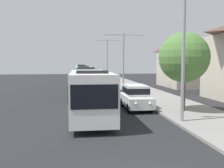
{
  "coord_description": "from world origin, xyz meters",
  "views": [
    {
      "loc": [
        -2.06,
        -6.66,
        3.62
      ],
      "look_at": [
        0.77,
        14.83,
        1.85
      ],
      "focal_mm": 41.05,
      "sensor_mm": 36.0,
      "label": 1
    }
  ],
  "objects_px": {
    "bus_fourth_in_line": "(82,72)",
    "white_suv": "(136,96)",
    "streetlamp_mid": "(124,55)",
    "roadside_tree": "(184,57)",
    "bus_lead": "(90,91)",
    "bus_second_in_line": "(85,80)",
    "bus_rear": "(81,71)",
    "streetlamp_near": "(184,40)",
    "bus_middle": "(83,75)",
    "streetlamp_far": "(107,55)",
    "bus_tail_end": "(81,69)"
  },
  "relations": [
    {
      "from": "bus_rear",
      "to": "streetlamp_far",
      "type": "bearing_deg",
      "value": -67.48
    },
    {
      "from": "bus_fourth_in_line",
      "to": "bus_tail_end",
      "type": "xyz_separation_m",
      "value": [
        0.0,
        25.2,
        0.0
      ]
    },
    {
      "from": "bus_tail_end",
      "to": "streetlamp_near",
      "type": "height_order",
      "value": "streetlamp_near"
    },
    {
      "from": "white_suv",
      "to": "roadside_tree",
      "type": "xyz_separation_m",
      "value": [
        3.11,
        -1.91,
        3.0
      ]
    },
    {
      "from": "bus_lead",
      "to": "bus_second_in_line",
      "type": "height_order",
      "value": "same"
    },
    {
      "from": "streetlamp_mid",
      "to": "bus_second_in_line",
      "type": "bearing_deg",
      "value": -137.19
    },
    {
      "from": "streetlamp_mid",
      "to": "streetlamp_far",
      "type": "relative_size",
      "value": 0.88
    },
    {
      "from": "bus_rear",
      "to": "streetlamp_near",
      "type": "height_order",
      "value": "streetlamp_near"
    },
    {
      "from": "bus_second_in_line",
      "to": "bus_middle",
      "type": "relative_size",
      "value": 1.06
    },
    {
      "from": "bus_rear",
      "to": "streetlamp_near",
      "type": "bearing_deg",
      "value": -84.23
    },
    {
      "from": "white_suv",
      "to": "streetlamp_far",
      "type": "height_order",
      "value": "streetlamp_far"
    },
    {
      "from": "bus_tail_end",
      "to": "streetlamp_mid",
      "type": "height_order",
      "value": "streetlamp_mid"
    },
    {
      "from": "streetlamp_mid",
      "to": "bus_tail_end",
      "type": "bearing_deg",
      "value": 96.71
    },
    {
      "from": "bus_fourth_in_line",
      "to": "white_suv",
      "type": "height_order",
      "value": "bus_fourth_in_line"
    },
    {
      "from": "bus_rear",
      "to": "roadside_tree",
      "type": "relative_size",
      "value": 2.08
    },
    {
      "from": "bus_rear",
      "to": "white_suv",
      "type": "relative_size",
      "value": 2.56
    },
    {
      "from": "bus_fourth_in_line",
      "to": "streetlamp_mid",
      "type": "relative_size",
      "value": 1.44
    },
    {
      "from": "streetlamp_mid",
      "to": "bus_rear",
      "type": "bearing_deg",
      "value": 99.22
    },
    {
      "from": "bus_lead",
      "to": "bus_second_in_line",
      "type": "bearing_deg",
      "value": 90.0
    },
    {
      "from": "white_suv",
      "to": "bus_fourth_in_line",
      "type": "bearing_deg",
      "value": 95.9
    },
    {
      "from": "bus_second_in_line",
      "to": "white_suv",
      "type": "bearing_deg",
      "value": -69.91
    },
    {
      "from": "bus_lead",
      "to": "bus_second_in_line",
      "type": "xyz_separation_m",
      "value": [
        0.0,
        12.27,
        0.0
      ]
    },
    {
      "from": "bus_rear",
      "to": "streetlamp_far",
      "type": "relative_size",
      "value": 1.39
    },
    {
      "from": "bus_second_in_line",
      "to": "roadside_tree",
      "type": "relative_size",
      "value": 1.99
    },
    {
      "from": "bus_lead",
      "to": "bus_second_in_line",
      "type": "relative_size",
      "value": 0.93
    },
    {
      "from": "bus_tail_end",
      "to": "white_suv",
      "type": "bearing_deg",
      "value": -86.53
    },
    {
      "from": "streetlamp_near",
      "to": "streetlamp_far",
      "type": "bearing_deg",
      "value": 90.0
    },
    {
      "from": "bus_fourth_in_line",
      "to": "roadside_tree",
      "type": "xyz_separation_m",
      "value": [
        6.81,
        -37.68,
        2.34
      ]
    },
    {
      "from": "streetlamp_near",
      "to": "streetlamp_mid",
      "type": "relative_size",
      "value": 1.04
    },
    {
      "from": "streetlamp_mid",
      "to": "streetlamp_far",
      "type": "xyz_separation_m",
      "value": [
        0.0,
        20.22,
        0.58
      ]
    },
    {
      "from": "bus_fourth_in_line",
      "to": "roadside_tree",
      "type": "distance_m",
      "value": 38.37
    },
    {
      "from": "bus_tail_end",
      "to": "streetlamp_far",
      "type": "relative_size",
      "value": 1.37
    },
    {
      "from": "bus_second_in_line",
      "to": "white_suv",
      "type": "distance_m",
      "value": 10.79
    },
    {
      "from": "bus_lead",
      "to": "bus_middle",
      "type": "xyz_separation_m",
      "value": [
        0.0,
        25.01,
        0.0
      ]
    },
    {
      "from": "bus_fourth_in_line",
      "to": "streetlamp_mid",
      "type": "bearing_deg",
      "value": -75.36
    },
    {
      "from": "bus_lead",
      "to": "roadside_tree",
      "type": "relative_size",
      "value": 1.84
    },
    {
      "from": "bus_middle",
      "to": "bus_fourth_in_line",
      "type": "bearing_deg",
      "value": 90.0
    },
    {
      "from": "bus_middle",
      "to": "white_suv",
      "type": "xyz_separation_m",
      "value": [
        3.7,
        -22.85,
        -0.66
      ]
    },
    {
      "from": "bus_second_in_line",
      "to": "bus_rear",
      "type": "height_order",
      "value": "same"
    },
    {
      "from": "bus_rear",
      "to": "streetlamp_mid",
      "type": "relative_size",
      "value": 1.58
    },
    {
      "from": "bus_middle",
      "to": "bus_fourth_in_line",
      "type": "xyz_separation_m",
      "value": [
        0.0,
        12.93,
        0.0
      ]
    },
    {
      "from": "streetlamp_mid",
      "to": "roadside_tree",
      "type": "distance_m",
      "value": 17.1
    },
    {
      "from": "roadside_tree",
      "to": "bus_middle",
      "type": "bearing_deg",
      "value": 105.39
    },
    {
      "from": "bus_second_in_line",
      "to": "streetlamp_mid",
      "type": "height_order",
      "value": "streetlamp_mid"
    },
    {
      "from": "bus_second_in_line",
      "to": "bus_tail_end",
      "type": "height_order",
      "value": "same"
    },
    {
      "from": "bus_fourth_in_line",
      "to": "bus_tail_end",
      "type": "bearing_deg",
      "value": 90.0
    },
    {
      "from": "streetlamp_far",
      "to": "roadside_tree",
      "type": "bearing_deg",
      "value": -87.82
    },
    {
      "from": "white_suv",
      "to": "bus_lead",
      "type": "bearing_deg",
      "value": -149.67
    },
    {
      "from": "bus_fourth_in_line",
      "to": "streetlamp_mid",
      "type": "distance_m",
      "value": 21.58
    },
    {
      "from": "bus_tail_end",
      "to": "bus_fourth_in_line",
      "type": "bearing_deg",
      "value": -90.0
    }
  ]
}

